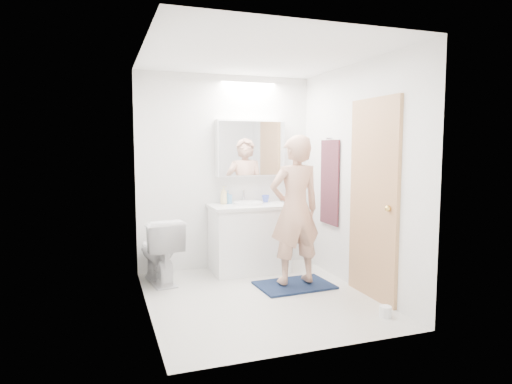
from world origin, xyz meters
name	(u,v)px	position (x,y,z in m)	size (l,w,h in m)	color
floor	(259,297)	(0.00, 0.00, 0.00)	(2.50, 2.50, 0.00)	silver
ceiling	(260,55)	(0.00, 0.00, 2.40)	(2.50, 2.50, 0.00)	white
wall_back	(226,172)	(0.00, 1.25, 1.20)	(2.50, 2.50, 0.00)	white
wall_front	(318,192)	(0.00, -1.25, 1.20)	(2.50, 2.50, 0.00)	white
wall_left	(145,183)	(-1.10, 0.00, 1.20)	(2.50, 2.50, 0.00)	white
wall_right	(357,177)	(1.10, 0.00, 1.20)	(2.50, 2.50, 0.00)	white
vanity_cabinet	(249,240)	(0.21, 0.96, 0.39)	(0.90, 0.55, 0.78)	white
countertop	(249,206)	(0.21, 0.96, 0.80)	(0.95, 0.58, 0.04)	white
sink_basin	(248,203)	(0.21, 0.99, 0.84)	(0.36, 0.36, 0.03)	white
faucet	(243,196)	(0.21, 1.19, 0.90)	(0.02, 0.02, 0.16)	silver
medicine_cabinet	(251,148)	(0.30, 1.18, 1.50)	(0.88, 0.14, 0.70)	white
mirror_panel	(252,148)	(0.30, 1.10, 1.50)	(0.84, 0.01, 0.66)	silver
toilet	(160,250)	(-0.89, 0.85, 0.37)	(0.41, 0.72, 0.74)	white
bath_rug	(294,285)	(0.48, 0.22, 0.01)	(0.80, 0.55, 0.02)	#142140
person	(295,210)	(0.48, 0.22, 0.85)	(0.58, 0.38, 1.60)	tan
door	(373,199)	(1.08, -0.35, 1.00)	(0.04, 0.80, 2.00)	tan
door_knob	(388,208)	(1.04, -0.65, 0.95)	(0.06, 0.06, 0.06)	gold
towel	(330,182)	(1.08, 0.55, 1.10)	(0.02, 0.42, 1.00)	#12263B
towel_hook	(329,138)	(1.07, 0.55, 1.62)	(0.02, 0.02, 0.07)	silver
soap_bottle_a	(224,195)	(-0.07, 1.11, 0.93)	(0.09, 0.09, 0.22)	beige
soap_bottle_b	(228,197)	(0.00, 1.15, 0.90)	(0.07, 0.08, 0.16)	#63A1D4
toothbrush_cup	(266,199)	(0.48, 1.12, 0.87)	(0.10, 0.10, 0.09)	#4358CB
toilet_paper_roll	(385,312)	(0.89, -0.86, 0.05)	(0.11, 0.11, 0.10)	white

